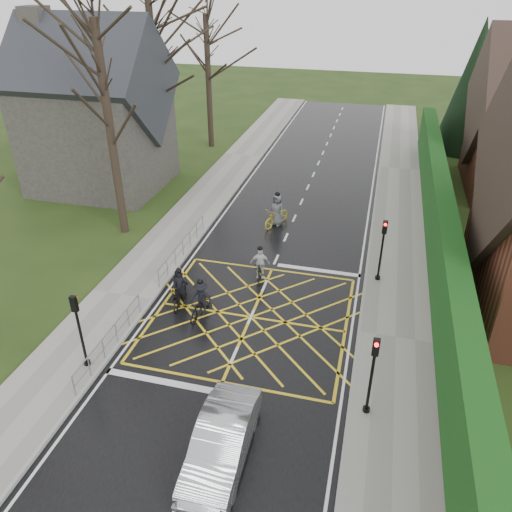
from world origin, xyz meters
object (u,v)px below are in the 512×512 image
at_px(cyclist_front, 260,267).
at_px(car, 221,443).
at_px(cyclist_mid, 201,302).
at_px(cyclist_rear, 180,293).
at_px(cyclist_back, 180,288).
at_px(cyclist_lead, 277,214).

distance_m(cyclist_front, car, 10.27).
distance_m(cyclist_mid, cyclist_front, 3.87).
distance_m(cyclist_rear, cyclist_back, 0.34).
bearing_deg(cyclist_rear, cyclist_back, 108.19).
bearing_deg(cyclist_mid, car, -58.75).
xyz_separation_m(cyclist_mid, car, (3.07, -6.70, 0.06)).
relative_size(cyclist_lead, car, 0.51).
xyz_separation_m(cyclist_rear, car, (4.24, -7.22, 0.12)).
xyz_separation_m(cyclist_front, cyclist_lead, (-0.43, 5.76, 0.08)).
height_order(cyclist_rear, cyclist_back, cyclist_rear).
height_order(cyclist_mid, cyclist_front, cyclist_mid).
bearing_deg(cyclist_front, cyclist_lead, 82.82).
bearing_deg(cyclist_lead, cyclist_rear, -81.47).
relative_size(cyclist_rear, cyclist_mid, 1.02).
distance_m(cyclist_mid, cyclist_lead, 9.33).
bearing_deg(cyclist_lead, car, -59.45).
relative_size(cyclist_rear, cyclist_front, 1.09).
height_order(cyclist_back, cyclist_front, cyclist_front).
distance_m(cyclist_rear, cyclist_front, 4.12).
distance_m(cyclist_back, cyclist_front, 4.01).
distance_m(cyclist_back, car, 8.70).
height_order(cyclist_mid, car, cyclist_mid).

